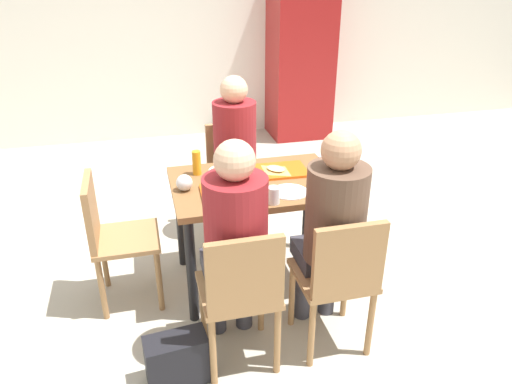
{
  "coord_description": "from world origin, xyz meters",
  "views": [
    {
      "loc": [
        -0.67,
        -2.67,
        2.02
      ],
      "look_at": [
        0.0,
        0.0,
        0.67
      ],
      "focal_mm": 33.78,
      "sensor_mm": 36.0,
      "label": 1
    }
  ],
  "objects_px": {
    "chair_left_end": "(111,232)",
    "pizza_slice_a": "(235,190)",
    "person_far_side": "(236,147)",
    "paper_plate_near_edge": "(290,192)",
    "main_table": "(256,197)",
    "person_in_red": "(235,234)",
    "soda_can": "(323,165)",
    "tray_red_near": "(231,192)",
    "paper_plate_center": "(225,171)",
    "foil_bundle": "(184,183)",
    "chair_near_left": "(241,290)",
    "chair_near_right": "(339,275)",
    "tray_red_far": "(279,171)",
    "handbag": "(177,360)",
    "condiment_bottle": "(197,163)",
    "drink_fridge": "(300,57)",
    "plastic_cup_b": "(274,195)",
    "person_in_brown_jacket": "(332,222)",
    "plastic_cup_a": "(241,156)",
    "chair_far_side": "(233,170)",
    "pizza_slice_b": "(276,169)"
  },
  "relations": [
    {
      "from": "pizza_slice_b",
      "to": "handbag",
      "type": "bearing_deg",
      "value": -131.72
    },
    {
      "from": "main_table",
      "to": "pizza_slice_a",
      "type": "distance_m",
      "value": 0.25
    },
    {
      "from": "person_in_red",
      "to": "soda_can",
      "type": "distance_m",
      "value": 0.95
    },
    {
      "from": "handbag",
      "to": "tray_red_far",
      "type": "bearing_deg",
      "value": 47.71
    },
    {
      "from": "chair_near_left",
      "to": "chair_near_right",
      "type": "height_order",
      "value": "same"
    },
    {
      "from": "tray_red_far",
      "to": "soda_can",
      "type": "distance_m",
      "value": 0.29
    },
    {
      "from": "paper_plate_near_edge",
      "to": "foil_bundle",
      "type": "bearing_deg",
      "value": 163.15
    },
    {
      "from": "paper_plate_center",
      "to": "paper_plate_near_edge",
      "type": "bearing_deg",
      "value": -51.94
    },
    {
      "from": "chair_near_left",
      "to": "tray_red_far",
      "type": "xyz_separation_m",
      "value": [
        0.45,
        0.86,
        0.25
      ]
    },
    {
      "from": "condiment_bottle",
      "to": "chair_near_left",
      "type": "bearing_deg",
      "value": -85.25
    },
    {
      "from": "chair_near_right",
      "to": "paper_plate_center",
      "type": "height_order",
      "value": "chair_near_right"
    },
    {
      "from": "condiment_bottle",
      "to": "foil_bundle",
      "type": "relative_size",
      "value": 1.6
    },
    {
      "from": "tray_red_near",
      "to": "paper_plate_center",
      "type": "height_order",
      "value": "tray_red_near"
    },
    {
      "from": "tray_red_near",
      "to": "soda_can",
      "type": "height_order",
      "value": "soda_can"
    },
    {
      "from": "drink_fridge",
      "to": "chair_left_end",
      "type": "bearing_deg",
      "value": -127.24
    },
    {
      "from": "chair_left_end",
      "to": "pizza_slice_a",
      "type": "relative_size",
      "value": 4.59
    },
    {
      "from": "chair_near_left",
      "to": "tray_red_far",
      "type": "height_order",
      "value": "chair_near_left"
    },
    {
      "from": "plastic_cup_a",
      "to": "plastic_cup_b",
      "type": "distance_m",
      "value": 0.63
    },
    {
      "from": "chair_near_right",
      "to": "plastic_cup_a",
      "type": "bearing_deg",
      "value": 105.28
    },
    {
      "from": "paper_plate_center",
      "to": "foil_bundle",
      "type": "height_order",
      "value": "foil_bundle"
    },
    {
      "from": "chair_near_left",
      "to": "handbag",
      "type": "distance_m",
      "value": 0.51
    },
    {
      "from": "person_in_red",
      "to": "drink_fridge",
      "type": "relative_size",
      "value": 0.67
    },
    {
      "from": "chair_far_side",
      "to": "pizza_slice_b",
      "type": "xyz_separation_m",
      "value": [
        0.16,
        -0.65,
        0.26
      ]
    },
    {
      "from": "person_in_red",
      "to": "paper_plate_near_edge",
      "type": "height_order",
      "value": "person_in_red"
    },
    {
      "from": "chair_near_right",
      "to": "chair_left_end",
      "type": "bearing_deg",
      "value": 147.43
    },
    {
      "from": "tray_red_far",
      "to": "chair_near_left",
      "type": "bearing_deg",
      "value": -117.54
    },
    {
      "from": "chair_left_end",
      "to": "pizza_slice_a",
      "type": "distance_m",
      "value": 0.81
    },
    {
      "from": "condiment_bottle",
      "to": "handbag",
      "type": "height_order",
      "value": "condiment_bottle"
    },
    {
      "from": "chair_near_right",
      "to": "drink_fridge",
      "type": "xyz_separation_m",
      "value": [
        0.99,
        3.6,
        0.44
      ]
    },
    {
      "from": "paper_plate_near_edge",
      "to": "chair_near_right",
      "type": "bearing_deg",
      "value": -79.1
    },
    {
      "from": "tray_red_far",
      "to": "plastic_cup_b",
      "type": "relative_size",
      "value": 3.6
    },
    {
      "from": "chair_left_end",
      "to": "soda_can",
      "type": "height_order",
      "value": "soda_can"
    },
    {
      "from": "chair_near_right",
      "to": "tray_red_far",
      "type": "height_order",
      "value": "chair_near_right"
    },
    {
      "from": "soda_can",
      "to": "condiment_bottle",
      "type": "relative_size",
      "value": 0.76
    },
    {
      "from": "chair_near_right",
      "to": "tray_red_near",
      "type": "bearing_deg",
      "value": 125.82
    },
    {
      "from": "paper_plate_near_edge",
      "to": "handbag",
      "type": "height_order",
      "value": "paper_plate_near_edge"
    },
    {
      "from": "tray_red_near",
      "to": "person_in_red",
      "type": "bearing_deg",
      "value": -99.34
    },
    {
      "from": "drink_fridge",
      "to": "main_table",
      "type": "bearing_deg",
      "value": -113.75
    },
    {
      "from": "person_in_brown_jacket",
      "to": "paper_plate_center",
      "type": "height_order",
      "value": "person_in_brown_jacket"
    },
    {
      "from": "person_far_side",
      "to": "paper_plate_near_edge",
      "type": "relative_size",
      "value": 5.78
    },
    {
      "from": "foil_bundle",
      "to": "chair_left_end",
      "type": "bearing_deg",
      "value": 177.72
    },
    {
      "from": "chair_near_left",
      "to": "paper_plate_center",
      "type": "height_order",
      "value": "chair_near_left"
    },
    {
      "from": "chair_far_side",
      "to": "person_far_side",
      "type": "xyz_separation_m",
      "value": [
        -0.0,
        -0.14,
        0.25
      ]
    },
    {
      "from": "tray_red_near",
      "to": "condiment_bottle",
      "type": "xyz_separation_m",
      "value": [
        -0.16,
        0.33,
        0.07
      ]
    },
    {
      "from": "pizza_slice_b",
      "to": "drink_fridge",
      "type": "relative_size",
      "value": 0.12
    },
    {
      "from": "chair_near_left",
      "to": "plastic_cup_b",
      "type": "xyz_separation_m",
      "value": [
        0.29,
        0.44,
        0.29
      ]
    },
    {
      "from": "person_in_red",
      "to": "paper_plate_near_edge",
      "type": "xyz_separation_m",
      "value": [
        0.42,
        0.41,
        -0.0
      ]
    },
    {
      "from": "main_table",
      "to": "paper_plate_center",
      "type": "height_order",
      "value": "paper_plate_center"
    },
    {
      "from": "person_in_red",
      "to": "tray_red_far",
      "type": "relative_size",
      "value": 3.53
    },
    {
      "from": "person_in_red",
      "to": "plastic_cup_b",
      "type": "distance_m",
      "value": 0.42
    }
  ]
}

